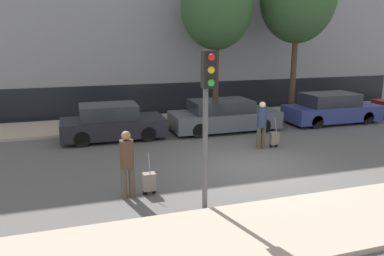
{
  "coord_description": "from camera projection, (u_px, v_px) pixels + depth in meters",
  "views": [
    {
      "loc": [
        -5.14,
        -9.95,
        3.93
      ],
      "look_at": [
        -1.44,
        1.8,
        0.95
      ],
      "focal_mm": 35.0,
      "sensor_mm": 36.0,
      "label": 1
    }
  ],
  "objects": [
    {
      "name": "ground_plane",
      "position": [
        253.0,
        167.0,
        11.65
      ],
      "size": [
        80.0,
        80.0,
        0.0
      ],
      "primitive_type": "plane",
      "color": "#565451"
    },
    {
      "name": "sidewalk_near",
      "position": [
        331.0,
        220.0,
        8.16
      ],
      "size": [
        28.0,
        2.5,
        0.12
      ],
      "color": "tan",
      "rests_on": "ground_plane"
    },
    {
      "name": "sidewalk_far",
      "position": [
        188.0,
        120.0,
        18.12
      ],
      "size": [
        28.0,
        3.0,
        0.12
      ],
      "color": "tan",
      "rests_on": "ground_plane"
    },
    {
      "name": "parked_car_0",
      "position": [
        112.0,
        123.0,
        14.74
      ],
      "size": [
        3.99,
        1.76,
        1.4
      ],
      "color": "black",
      "rests_on": "ground_plane"
    },
    {
      "name": "parked_car_1",
      "position": [
        224.0,
        116.0,
        16.11
      ],
      "size": [
        4.65,
        1.87,
        1.34
      ],
      "color": "#4C5156",
      "rests_on": "ground_plane"
    },
    {
      "name": "parked_car_2",
      "position": [
        331.0,
        109.0,
        17.6
      ],
      "size": [
        4.45,
        1.78,
        1.41
      ],
      "color": "navy",
      "rests_on": "ground_plane"
    },
    {
      "name": "pedestrian_left",
      "position": [
        127.0,
        160.0,
        9.22
      ],
      "size": [
        0.35,
        0.34,
        1.73
      ],
      "rotation": [
        0.0,
        0.0,
        3.22
      ],
      "color": "#4C4233",
      "rests_on": "ground_plane"
    },
    {
      "name": "trolley_left",
      "position": [
        149.0,
        182.0,
        9.57
      ],
      "size": [
        0.34,
        0.29,
        1.11
      ],
      "color": "slate",
      "rests_on": "ground_plane"
    },
    {
      "name": "pedestrian_right",
      "position": [
        262.0,
        122.0,
        13.37
      ],
      "size": [
        0.35,
        0.34,
        1.73
      ],
      "rotation": [
        0.0,
        0.0,
        3.2
      ],
      "color": "#4C4233",
      "rests_on": "ground_plane"
    },
    {
      "name": "trolley_right",
      "position": [
        274.0,
        138.0,
        13.71
      ],
      "size": [
        0.34,
        0.29,
        1.12
      ],
      "color": "slate",
      "rests_on": "ground_plane"
    },
    {
      "name": "traffic_light",
      "position": [
        207.0,
        99.0,
        8.14
      ],
      "size": [
        0.28,
        0.47,
        3.68
      ],
      "color": "#515154",
      "rests_on": "ground_plane"
    },
    {
      "name": "parked_bicycle",
      "position": [
        110.0,
        114.0,
        17.32
      ],
      "size": [
        1.77,
        0.06,
        0.96
      ],
      "color": "black",
      "rests_on": "sidewalk_far"
    },
    {
      "name": "bare_tree_down_street",
      "position": [
        217.0,
        5.0,
        17.3
      ],
      "size": [
        3.37,
        3.37,
        7.36
      ],
      "color": "#4C3826",
      "rests_on": "sidewalk_far"
    }
  ]
}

